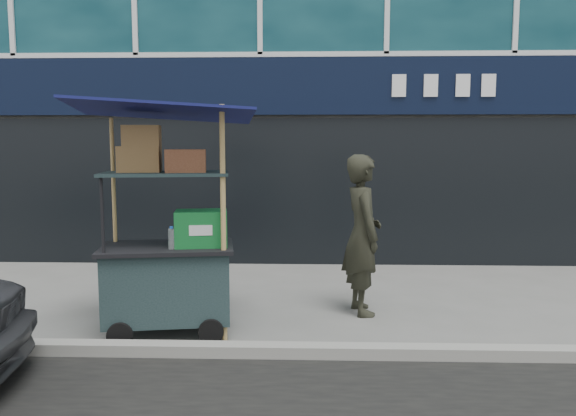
{
  "coord_description": "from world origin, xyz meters",
  "views": [
    {
      "loc": [
        0.75,
        -5.26,
        1.98
      ],
      "look_at": [
        0.53,
        1.2,
        1.25
      ],
      "focal_mm": 35.0,
      "sensor_mm": 36.0,
      "label": 1
    }
  ],
  "objects": [
    {
      "name": "ground",
      "position": [
        0.0,
        0.0,
        0.0
      ],
      "size": [
        80.0,
        80.0,
        0.0
      ],
      "primitive_type": "plane",
      "color": "#63635E",
      "rests_on": "ground"
    },
    {
      "name": "curb",
      "position": [
        0.0,
        -0.2,
        0.06
      ],
      "size": [
        80.0,
        0.18,
        0.12
      ],
      "primitive_type": "cube",
      "color": "gray",
      "rests_on": "ground"
    },
    {
      "name": "vendor_cart",
      "position": [
        -0.67,
        0.43,
        0.85
      ],
      "size": [
        1.96,
        1.52,
        2.42
      ],
      "rotation": [
        0.0,
        0.0,
        0.16
      ],
      "color": "#192A2A",
      "rests_on": "ground"
    },
    {
      "name": "vendor_man",
      "position": [
        1.4,
        1.24,
        0.93
      ],
      "size": [
        0.57,
        0.75,
        1.87
      ],
      "primitive_type": "imported",
      "rotation": [
        0.0,
        0.0,
        1.77
      ],
      "color": "black",
      "rests_on": "ground"
    }
  ]
}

